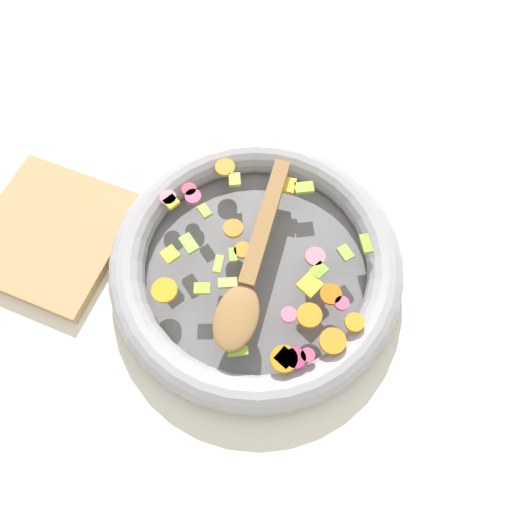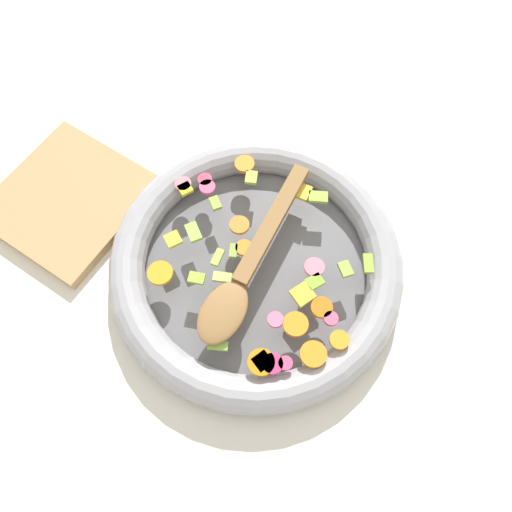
% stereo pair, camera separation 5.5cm
% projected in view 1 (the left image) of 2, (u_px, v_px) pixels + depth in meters
% --- Properties ---
extents(ground_plane, '(4.00, 4.00, 0.00)m').
position_uv_depth(ground_plane, '(256.00, 270.00, 0.72)').
color(ground_plane, silver).
extents(skillet, '(0.41, 0.41, 0.05)m').
position_uv_depth(skillet, '(256.00, 264.00, 0.70)').
color(skillet, slate).
rests_on(skillet, ground_plane).
extents(chopped_vegetables, '(0.28, 0.33, 0.01)m').
position_uv_depth(chopped_vegetables, '(264.00, 270.00, 0.67)').
color(chopped_vegetables, orange).
rests_on(chopped_vegetables, skillet).
extents(wooden_spoon, '(0.29, 0.07, 0.01)m').
position_uv_depth(wooden_spoon, '(250.00, 271.00, 0.65)').
color(wooden_spoon, olive).
rests_on(wooden_spoon, chopped_vegetables).
extents(cutting_board, '(0.21, 0.20, 0.02)m').
position_uv_depth(cutting_board, '(52.00, 234.00, 0.74)').
color(cutting_board, tan).
rests_on(cutting_board, ground_plane).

